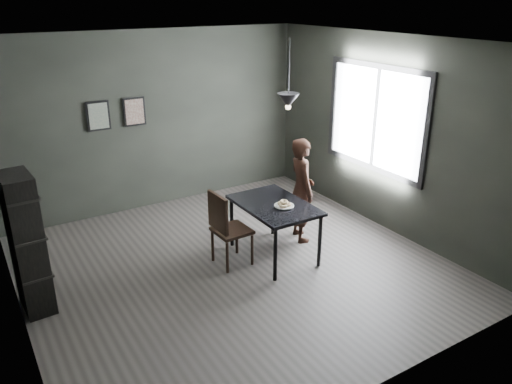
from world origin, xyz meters
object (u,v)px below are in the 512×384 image
woman (301,190)px  wood_chair (226,225)px  cafe_table (274,209)px  pendant_lamp (288,100)px  shelf_unit (27,244)px  white_plate (284,206)px

woman → wood_chair: size_ratio=1.48×
cafe_table → pendant_lamp: pendant_lamp is taller
cafe_table → woman: size_ratio=0.81×
cafe_table → woman: woman is taller
shelf_unit → pendant_lamp: pendant_lamp is taller
woman → pendant_lamp: size_ratio=1.72×
white_plate → wood_chair: (-0.71, 0.25, -0.19)m
cafe_table → white_plate: bearing=-70.0°
wood_chair → pendant_lamp: pendant_lamp is taller
pendant_lamp → white_plate: bearing=-129.2°
wood_chair → shelf_unit: shelf_unit is taller
wood_chair → shelf_unit: size_ratio=0.63×
cafe_table → shelf_unit: 2.95m
woman → white_plate: bearing=139.8°
cafe_table → wood_chair: bearing=170.6°
white_plate → woman: woman is taller
cafe_table → white_plate: 0.17m
shelf_unit → pendant_lamp: size_ratio=1.83×
wood_chair → pendant_lamp: (0.91, -0.01, 1.48)m
woman → wood_chair: bearing=111.2°
cafe_table → pendant_lamp: (0.25, 0.10, 1.38)m
white_plate → cafe_table: bearing=110.0°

